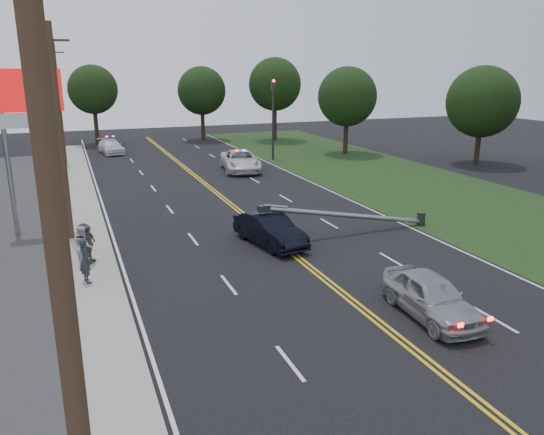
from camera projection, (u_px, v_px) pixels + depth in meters
name	position (u px, v px, depth m)	size (l,w,h in m)	color
ground	(366.00, 313.00, 18.07)	(120.00, 120.00, 0.00)	black
sidewalk	(91.00, 250.00, 24.09)	(1.80, 70.00, 0.12)	#9A968B
grass_verge	(475.00, 207.00, 31.74)	(12.00, 80.00, 0.01)	black
centerline_yellow	(264.00, 231.00, 27.03)	(0.36, 80.00, 0.00)	gold
pylon_sign	(29.00, 112.00, 25.32)	(3.20, 0.35, 8.00)	gray
traffic_signal	(273.00, 112.00, 46.69)	(0.28, 0.41, 7.05)	#2D2D30
fallen_streetlight	(357.00, 216.00, 26.45)	(9.36, 0.44, 1.91)	#2D2D30
utility_pole_near	(67.00, 329.00, 6.30)	(1.60, 0.28, 10.00)	#382619
utility_pole_mid	(60.00, 135.00, 24.23)	(1.60, 0.28, 10.00)	#382619
utility_pole_far	(59.00, 104.00, 43.94)	(1.60, 0.28, 10.00)	#382619
tree_6	(93.00, 90.00, 55.68)	(5.11, 5.11, 8.32)	black
tree_7	(202.00, 91.00, 59.22)	(5.35, 5.35, 8.16)	black
tree_8	(275.00, 84.00, 58.67)	(5.81, 5.81, 9.10)	black
tree_9	(347.00, 97.00, 49.57)	(5.52, 5.52, 8.14)	black
tree_13	(482.00, 102.00, 44.22)	(5.92, 5.92, 8.22)	black
crashed_sedan	(270.00, 230.00, 24.80)	(1.55, 4.46, 1.47)	black
waiting_sedan	(431.00, 296.00, 17.63)	(1.73, 4.29, 1.46)	#9CA0A3
emergency_a	(240.00, 161.00, 42.44)	(2.70, 5.85, 1.63)	silver
emergency_b	(111.00, 147.00, 50.99)	(1.85, 4.55, 1.32)	silver
bystander_a	(85.00, 260.00, 20.09)	(0.65, 0.43, 1.78)	#2A2B32
bystander_b	(83.00, 246.00, 21.81)	(0.83, 0.65, 1.71)	silver
bystander_c	(85.00, 241.00, 22.59)	(1.02, 0.59, 1.58)	#172139
bystander_d	(88.00, 244.00, 22.15)	(0.96, 0.40, 1.64)	#62564E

